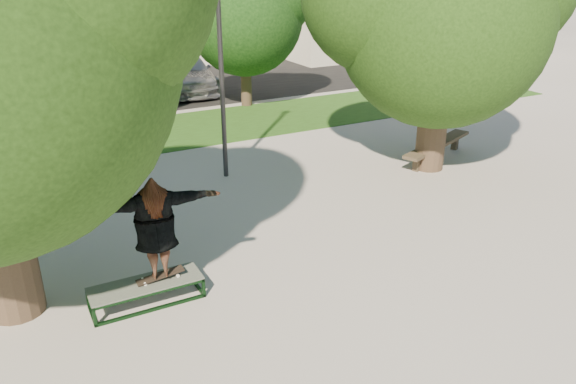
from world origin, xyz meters
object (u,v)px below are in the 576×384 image
tree_right (439,8)px  bench (438,145)px  lamppost (220,52)px  grind_box (147,293)px  car_dark (16,83)px  car_grey (79,76)px  car_silver_b (184,72)px

tree_right → bench: tree_right is taller
lamppost → bench: (5.66, -1.58, -2.74)m
grind_box → car_dark: size_ratio=0.42×
grind_box → bench: 9.51m
car_grey → tree_right: bearing=-73.6°
bench → car_grey: (-7.38, 13.08, 0.33)m
car_silver_b → tree_right: bearing=-70.7°
tree_right → grind_box: bearing=-161.0°
grind_box → car_dark: bearing=92.7°
tree_right → bench: size_ratio=2.10×
car_grey → grind_box: bearing=-105.6°
lamppost → car_grey: size_ratio=1.15×
lamppost → car_grey: (-1.73, 11.50, -2.41)m
lamppost → car_silver_b: bearing=77.3°
tree_right → grind_box: size_ratio=3.62×
car_grey → car_silver_b: size_ratio=1.03×
lamppost → bench: size_ratio=1.97×
tree_right → car_grey: tree_right is taller
grind_box → car_grey: (1.59, 16.24, 0.55)m
tree_right → lamppost: (-4.92, 1.92, -0.94)m
tree_right → car_dark: 16.30m
bench → car_dark: 16.11m
grind_box → lamppost: bearing=55.0°
car_dark → grind_box: bearing=-87.6°
grind_box → car_silver_b: bearing=69.4°
car_silver_b → car_dark: bearing=177.0°
car_dark → car_grey: (2.34, 0.24, 0.03)m
grind_box → car_dark: car_dark is taller
tree_right → lamppost: tree_right is taller
lamppost → car_dark: 12.22m
tree_right → car_dark: (-8.98, 13.18, -3.38)m
lamppost → car_dark: size_ratio=1.42×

